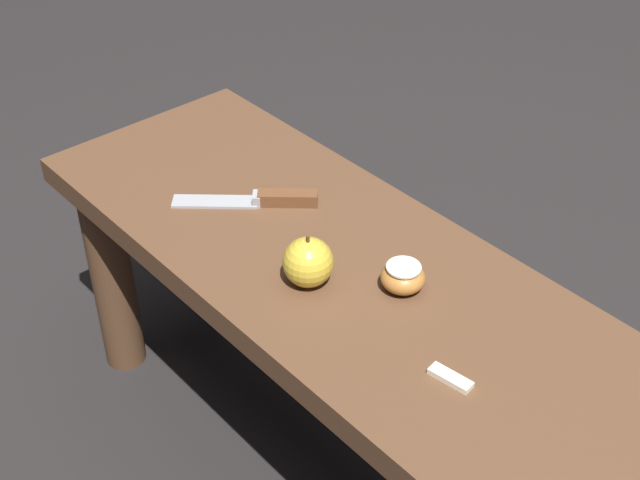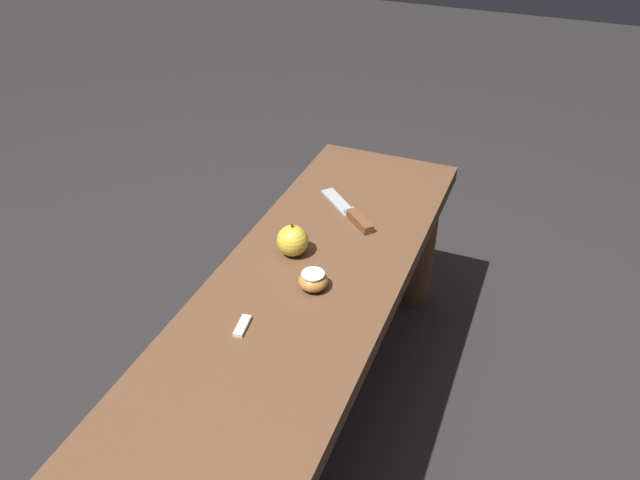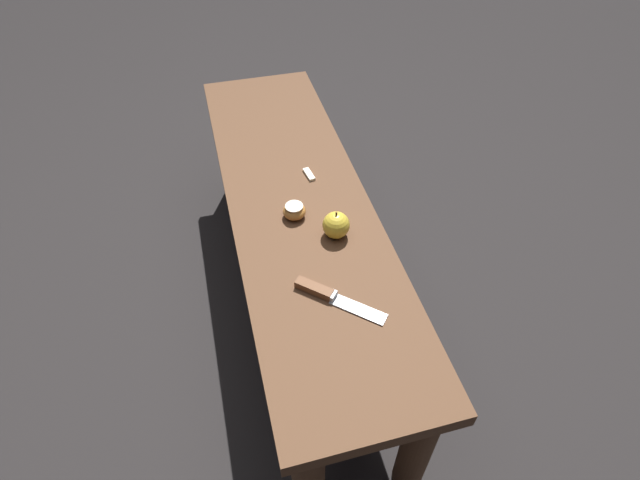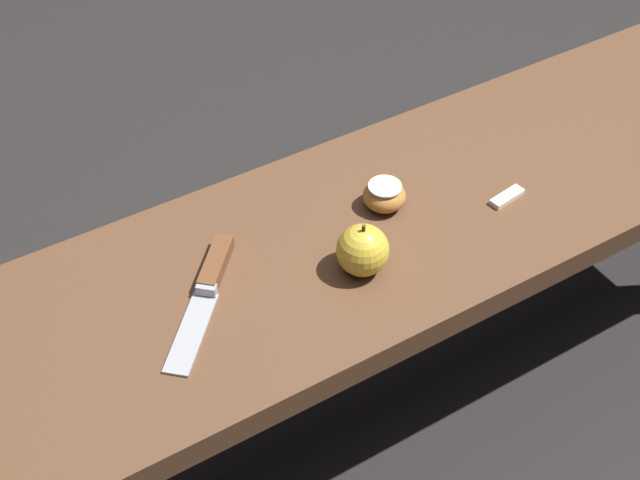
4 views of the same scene
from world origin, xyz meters
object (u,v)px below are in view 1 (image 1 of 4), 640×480
at_px(wooden_bench, 423,371).
at_px(apple_cut, 403,277).
at_px(knife, 267,199).
at_px(apple_whole, 308,262).

distance_m(wooden_bench, apple_cut, 0.13).
distance_m(knife, apple_cut, 0.27).
bearing_deg(apple_cut, knife, -177.50).
relative_size(knife, apple_cut, 3.03).
xyz_separation_m(wooden_bench, knife, (-0.34, 0.01, 0.09)).
height_order(apple_whole, apple_cut, apple_whole).
height_order(knife, apple_whole, apple_whole).
bearing_deg(wooden_bench, apple_cut, 161.13).
height_order(wooden_bench, knife, knife).
height_order(knife, apple_cut, apple_cut).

